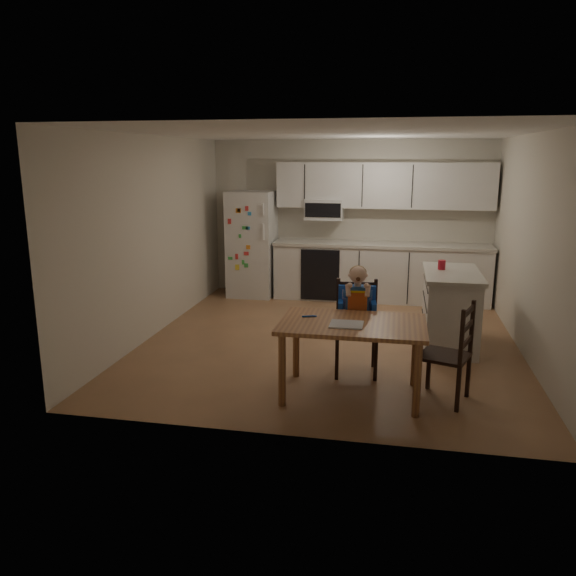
# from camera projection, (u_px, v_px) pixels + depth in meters

# --- Properties ---
(room) EXTENTS (4.52, 5.01, 2.51)m
(room) POSITION_uv_depth(u_px,v_px,m) (336.00, 236.00, 7.16)
(room) COLOR #8D6443
(room) RESTS_ON ground
(refrigerator) EXTENTS (0.72, 0.70, 1.70)m
(refrigerator) POSITION_uv_depth(u_px,v_px,m) (252.00, 244.00, 9.14)
(refrigerator) COLOR silver
(refrigerator) RESTS_ON ground
(kitchen_run) EXTENTS (3.37, 0.62, 2.15)m
(kitchen_run) POSITION_uv_depth(u_px,v_px,m) (380.00, 245.00, 8.83)
(kitchen_run) COLOR silver
(kitchen_run) RESTS_ON ground
(kitchen_island) EXTENTS (0.65, 1.23, 0.91)m
(kitchen_island) POSITION_uv_depth(u_px,v_px,m) (450.00, 309.00, 6.72)
(kitchen_island) COLOR silver
(kitchen_island) RESTS_ON ground
(red_cup) EXTENTS (0.09, 0.09, 0.11)m
(red_cup) POSITION_uv_depth(u_px,v_px,m) (442.00, 265.00, 6.75)
(red_cup) COLOR red
(red_cup) RESTS_ON kitchen_island
(dining_table) EXTENTS (1.36, 0.87, 0.73)m
(dining_table) POSITION_uv_depth(u_px,v_px,m) (352.00, 332.00, 5.26)
(dining_table) COLOR brown
(dining_table) RESTS_ON ground
(napkin) EXTENTS (0.30, 0.26, 0.01)m
(napkin) POSITION_uv_depth(u_px,v_px,m) (346.00, 324.00, 5.15)
(napkin) COLOR silver
(napkin) RESTS_ON dining_table
(toddler_spoon) EXTENTS (0.12, 0.06, 0.02)m
(toddler_spoon) POSITION_uv_depth(u_px,v_px,m) (308.00, 316.00, 5.41)
(toddler_spoon) COLOR blue
(toddler_spoon) RESTS_ON dining_table
(chair_booster) EXTENTS (0.47, 0.47, 1.15)m
(chair_booster) POSITION_uv_depth(u_px,v_px,m) (357.00, 308.00, 5.83)
(chair_booster) COLOR black
(chair_booster) RESTS_ON ground
(chair_side) EXTENTS (0.54, 0.54, 0.95)m
(chair_side) POSITION_uv_depth(u_px,v_px,m) (455.00, 347.00, 5.12)
(chair_side) COLOR black
(chair_side) RESTS_ON ground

